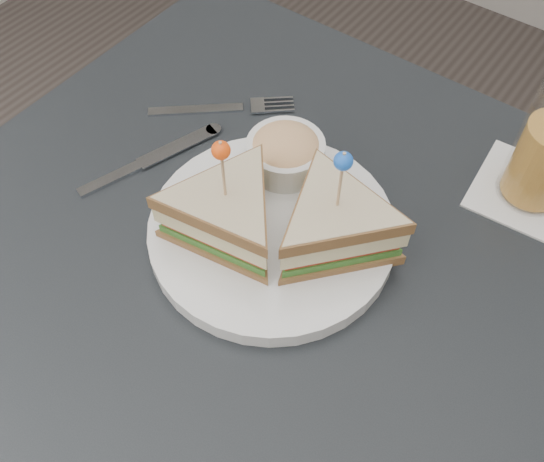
% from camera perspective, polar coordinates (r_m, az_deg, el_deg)
% --- Properties ---
extents(ground_plane, '(3.50, 3.50, 0.00)m').
position_cam_1_polar(ground_plane, '(1.37, -0.62, -20.16)').
color(ground_plane, '#3F3833').
extents(table, '(0.80, 0.80, 0.75)m').
position_cam_1_polar(table, '(0.74, -1.09, -5.86)').
color(table, black).
rests_on(table, ground).
extents(plate_meal, '(0.36, 0.36, 0.16)m').
position_cam_1_polar(plate_meal, '(0.65, 0.64, 1.55)').
color(plate_meal, white).
rests_on(plate_meal, table).
extents(cutlery_fork, '(0.16, 0.14, 0.01)m').
position_cam_1_polar(cutlery_fork, '(0.83, -4.09, 11.50)').
color(cutlery_fork, silver).
rests_on(cutlery_fork, table).
extents(cutlery_knife, '(0.08, 0.19, 0.01)m').
position_cam_1_polar(cutlery_knife, '(0.78, -11.79, 6.40)').
color(cutlery_knife, '#B5B9C0').
rests_on(cutlery_knife, table).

